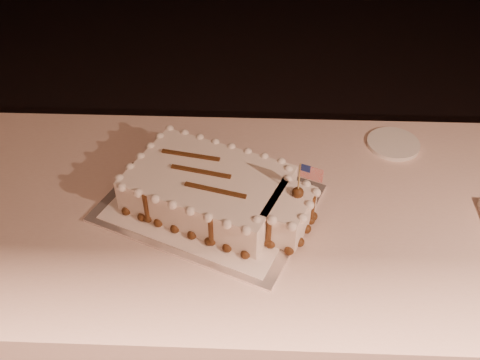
{
  "coord_description": "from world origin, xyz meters",
  "views": [
    {
      "loc": [
        0.02,
        -0.37,
        1.71
      ],
      "look_at": [
        -0.01,
        0.61,
        0.84
      ],
      "focal_mm": 40.0,
      "sensor_mm": 36.0,
      "label": 1
    }
  ],
  "objects_px": {
    "sheet_cake": "(218,191)",
    "cake_board": "(209,203)",
    "side_plate": "(393,144)",
    "banquet_table": "(244,297)"
  },
  "relations": [
    {
      "from": "side_plate",
      "to": "cake_board",
      "type": "bearing_deg",
      "value": -152.84
    },
    {
      "from": "cake_board",
      "to": "sheet_cake",
      "type": "relative_size",
      "value": 1.01
    },
    {
      "from": "sheet_cake",
      "to": "cake_board",
      "type": "bearing_deg",
      "value": 157.17
    },
    {
      "from": "banquet_table",
      "to": "sheet_cake",
      "type": "xyz_separation_m",
      "value": [
        -0.07,
        0.0,
        0.43
      ]
    },
    {
      "from": "cake_board",
      "to": "side_plate",
      "type": "distance_m",
      "value": 0.58
    },
    {
      "from": "banquet_table",
      "to": "cake_board",
      "type": "xyz_separation_m",
      "value": [
        -0.09,
        0.01,
        0.38
      ]
    },
    {
      "from": "cake_board",
      "to": "sheet_cake",
      "type": "xyz_separation_m",
      "value": [
        0.02,
        -0.01,
        0.05
      ]
    },
    {
      "from": "banquet_table",
      "to": "side_plate",
      "type": "xyz_separation_m",
      "value": [
        0.42,
        0.28,
        0.38
      ]
    },
    {
      "from": "banquet_table",
      "to": "side_plate",
      "type": "relative_size",
      "value": 15.87
    },
    {
      "from": "banquet_table",
      "to": "cake_board",
      "type": "height_order",
      "value": "cake_board"
    }
  ]
}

